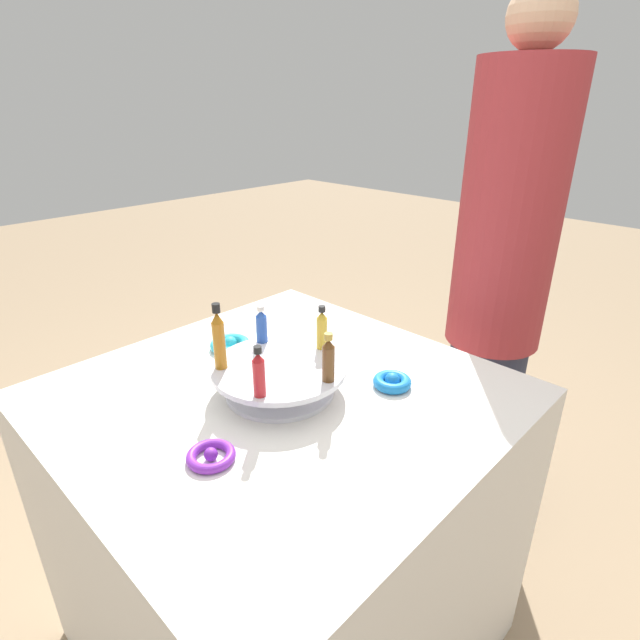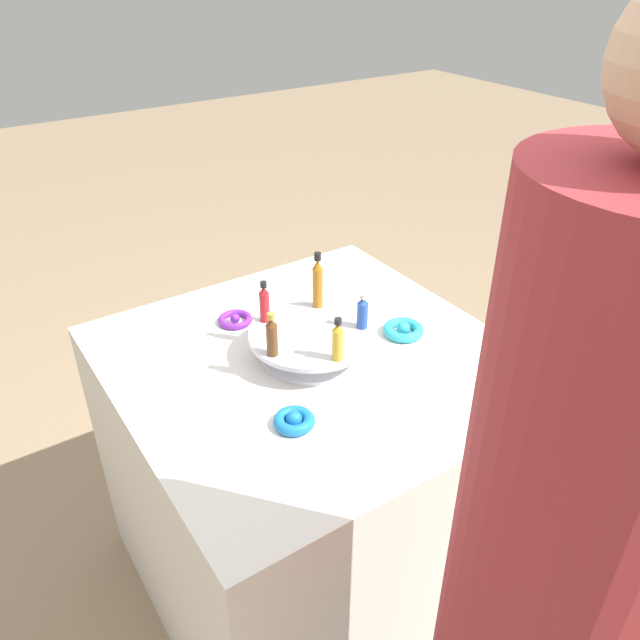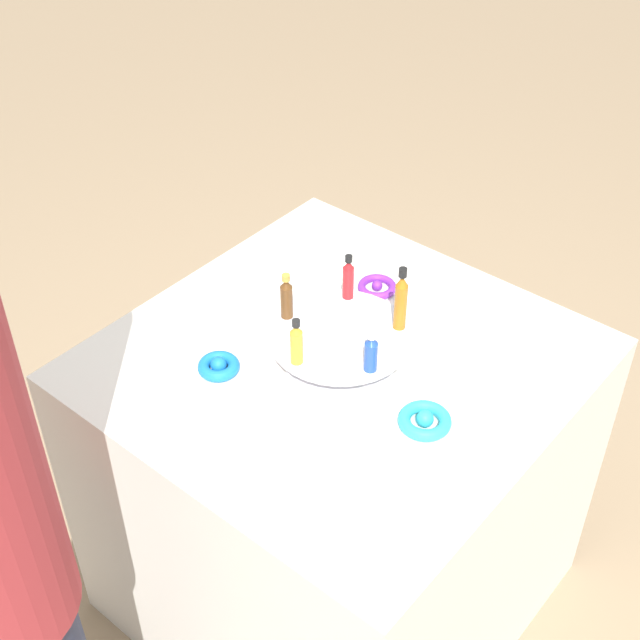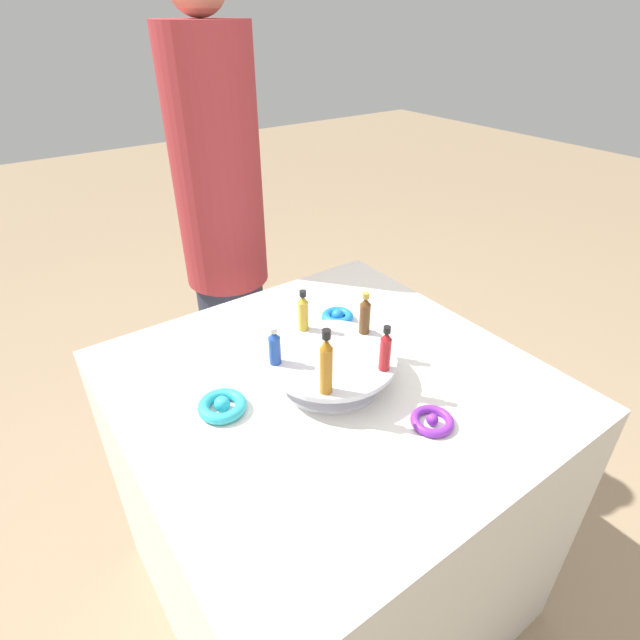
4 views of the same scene
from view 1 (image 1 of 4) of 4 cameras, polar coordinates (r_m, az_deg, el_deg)
The scene contains 12 objects.
ground_plane at distance 1.67m, azimuth -3.54°, elevation -31.81°, with size 12.00×12.00×0.00m, color #997F60.
party_table at distance 1.36m, azimuth -4.00°, elevation -22.42°, with size 0.90×0.90×0.79m.
display_stand at distance 1.09m, azimuth -4.65°, elevation -6.45°, with size 0.29×0.29×0.07m.
bottle_blue at distance 1.16m, azimuth -6.70°, elevation -0.62°, with size 0.03×0.03×0.09m.
bottle_amber at distance 1.05m, azimuth -11.49°, elevation -2.14°, with size 0.03×0.03×0.15m.
bottle_red at distance 0.95m, azimuth -7.00°, elevation -6.07°, with size 0.02×0.02×0.11m.
bottle_brown at distance 0.99m, azimuth 0.97°, elevation -4.49°, with size 0.03×0.03×0.11m.
bottle_gold at distance 1.12m, azimuth 0.22°, elevation -1.03°, with size 0.02×0.02×0.10m.
ribbon_bow_teal at distance 1.30m, azimuth -10.23°, elevation -2.74°, with size 0.10×0.10×0.03m.
ribbon_bow_purple at distance 0.94m, azimuth -12.35°, elevation -14.91°, with size 0.09×0.09×0.02m.
ribbon_bow_blue at distance 1.13m, azimuth 8.24°, elevation -6.97°, with size 0.09×0.09×0.03m.
person_figure at distance 1.60m, azimuth 19.57°, elevation 2.48°, with size 0.28×0.28×1.65m.
Camera 1 is at (-0.61, -0.71, 1.38)m, focal length 28.00 mm.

